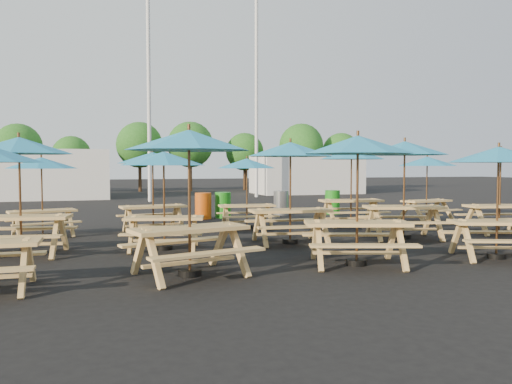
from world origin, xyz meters
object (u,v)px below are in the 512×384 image
object	(u,v)px
waste_bin_1	(223,205)
waste_bin_3	(332,202)
picnic_unit_9	(499,162)
waste_bin_2	(281,203)
picnic_unit_1	(19,153)
picnic_unit_11	(351,159)
picnic_unit_4	(164,165)
picnic_unit_8	(247,168)
picnic_unit_3	(189,149)
picnic_unit_10	(405,154)
picnic_unit_5	(153,163)
picnic_unit_7	(290,156)
waste_bin_0	(203,206)
picnic_unit_6	(358,153)
picnic_unit_13	(501,160)
picnic_unit_2	(41,168)
picnic_unit_14	(427,165)

from	to	relation	value
waste_bin_1	waste_bin_3	size ratio (longest dim) A/B	1.00
picnic_unit_9	waste_bin_2	world-z (taller)	picnic_unit_9
picnic_unit_1	picnic_unit_11	world-z (taller)	picnic_unit_1
picnic_unit_4	picnic_unit_8	distance (m)	4.25
picnic_unit_3	picnic_unit_4	xyz separation A→B (m)	(-0.10, 2.83, -0.25)
picnic_unit_4	picnic_unit_10	distance (m)	6.13
picnic_unit_5	picnic_unit_8	distance (m)	2.80
picnic_unit_9	picnic_unit_4	bearing A→B (deg)	172.86
picnic_unit_9	picnic_unit_11	xyz separation A→B (m)	(-0.17, 5.89, 0.14)
picnic_unit_7	waste_bin_3	distance (m)	7.90
picnic_unit_11	waste_bin_0	xyz separation A→B (m)	(-4.07, 3.34, -1.65)
waste_bin_0	picnic_unit_1	bearing A→B (deg)	-129.91
picnic_unit_3	picnic_unit_6	world-z (taller)	picnic_unit_3
picnic_unit_1	waste_bin_1	bearing A→B (deg)	55.70
picnic_unit_3	waste_bin_0	xyz separation A→B (m)	(2.00, 9.01, -1.70)
picnic_unit_4	picnic_unit_5	size ratio (longest dim) A/B	1.00
picnic_unit_1	picnic_unit_8	xyz separation A→B (m)	(5.80, 3.02, -0.33)
picnic_unit_8	picnic_unit_13	xyz separation A→B (m)	(6.45, -3.13, 0.21)
picnic_unit_4	waste_bin_3	world-z (taller)	picnic_unit_4
picnic_unit_13	waste_bin_0	distance (m)	9.60
picnic_unit_3	picnic_unit_8	bearing A→B (deg)	50.27
picnic_unit_9	waste_bin_1	world-z (taller)	picnic_unit_9
picnic_unit_2	picnic_unit_14	bearing A→B (deg)	-16.65
picnic_unit_13	picnic_unit_8	bearing A→B (deg)	164.52
picnic_unit_4	picnic_unit_1	bearing A→B (deg)	-169.07
picnic_unit_2	picnic_unit_5	xyz separation A→B (m)	(2.89, 0.01, 0.14)
picnic_unit_10	picnic_unit_13	size ratio (longest dim) A/B	1.13
picnic_unit_14	waste_bin_0	bearing A→B (deg)	143.79
picnic_unit_1	picnic_unit_7	bearing A→B (deg)	7.88
picnic_unit_4	waste_bin_3	distance (m)	9.86
picnic_unit_3	picnic_unit_6	bearing A→B (deg)	-15.29
picnic_unit_3	picnic_unit_11	world-z (taller)	picnic_unit_3
picnic_unit_3	picnic_unit_7	distance (m)	4.11
picnic_unit_10	picnic_unit_11	size ratio (longest dim) A/B	1.09
picnic_unit_5	picnic_unit_2	bearing A→B (deg)	171.57
picnic_unit_11	picnic_unit_13	bearing A→B (deg)	-35.00
picnic_unit_9	waste_bin_0	size ratio (longest dim) A/B	2.68
picnic_unit_11	picnic_unit_13	xyz separation A→B (m)	(3.13, -2.81, -0.08)
picnic_unit_8	picnic_unit_13	distance (m)	7.18
picnic_unit_2	waste_bin_3	size ratio (longest dim) A/B	2.44
picnic_unit_2	waste_bin_0	xyz separation A→B (m)	(4.94, 3.18, -1.36)
picnic_unit_4	picnic_unit_7	size ratio (longest dim) A/B	0.92
picnic_unit_2	picnic_unit_14	distance (m)	11.88
picnic_unit_13	waste_bin_1	distance (m)	9.16
picnic_unit_5	picnic_unit_10	xyz separation A→B (m)	(6.08, -3.10, 0.21)
waste_bin_1	picnic_unit_2	bearing A→B (deg)	-149.51
picnic_unit_6	picnic_unit_13	world-z (taller)	picnic_unit_6
picnic_unit_1	picnic_unit_8	size ratio (longest dim) A/B	1.18
picnic_unit_1	picnic_unit_9	xyz separation A→B (m)	(9.29, -3.19, -0.18)
picnic_unit_10	picnic_unit_13	bearing A→B (deg)	17.79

